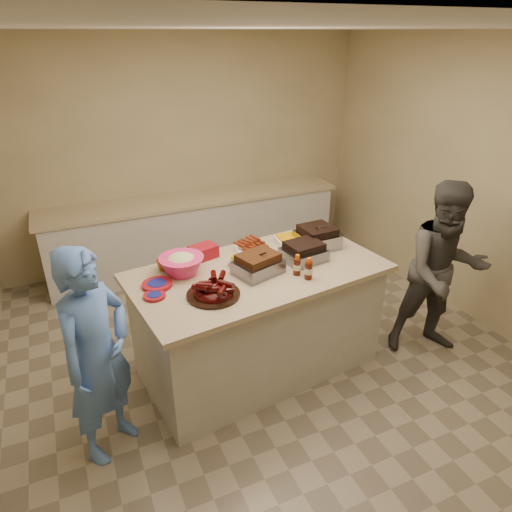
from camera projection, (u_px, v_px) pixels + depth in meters
name	position (u px, v px, depth m)	size (l,w,h in m)	color
room	(272.00, 367.00, 4.05)	(4.50, 5.00, 2.70)	tan
back_counter	(195.00, 232.00, 5.66)	(3.60, 0.64, 0.90)	beige
island	(258.00, 364.00, 4.08)	(2.03, 1.07, 0.96)	beige
rib_platter	(213.00, 296.00, 3.30)	(0.39, 0.39, 0.16)	#410403
pulled_pork_tray	(258.00, 273.00, 3.61)	(0.36, 0.27, 0.11)	#47230F
brisket_tray	(303.00, 260.00, 3.81)	(0.33, 0.28, 0.10)	black
roasting_pan	(316.00, 246.00, 4.06)	(0.32, 0.32, 0.13)	gray
coleslaw_bowl	(182.00, 273.00, 3.60)	(0.35, 0.35, 0.24)	#EB2B6C
sausage_plate	(252.00, 249.00, 4.01)	(0.30, 0.30, 0.05)	silver
mac_cheese_dish	(294.00, 244.00, 4.09)	(0.32, 0.23, 0.08)	#DA9500
bbq_bottle_a	(308.00, 279.00, 3.53)	(0.06, 0.06, 0.18)	#3F1408
bbq_bottle_b	(297.00, 274.00, 3.59)	(0.06, 0.06, 0.17)	#3F1408
mustard_bottle	(233.00, 265.00, 3.73)	(0.04, 0.04, 0.11)	yellow
sauce_bowl	(236.00, 265.00, 3.73)	(0.14, 0.04, 0.14)	silver
plate_stack_large	(157.00, 286.00, 3.42)	(0.23, 0.23, 0.03)	maroon
plate_stack_small	(155.00, 297.00, 3.28)	(0.16, 0.16, 0.02)	maroon
plastic_cup	(163.00, 270.00, 3.66)	(0.10, 0.09, 0.10)	#9A4915
basket_stack	(204.00, 257.00, 3.86)	(0.21, 0.16, 0.11)	maroon
guest_blue	(114.00, 443.00, 3.31)	(0.57, 1.57, 0.37)	#527CCD
guest_gray	(428.00, 346.00, 4.32)	(0.78, 1.61, 0.61)	#46443F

